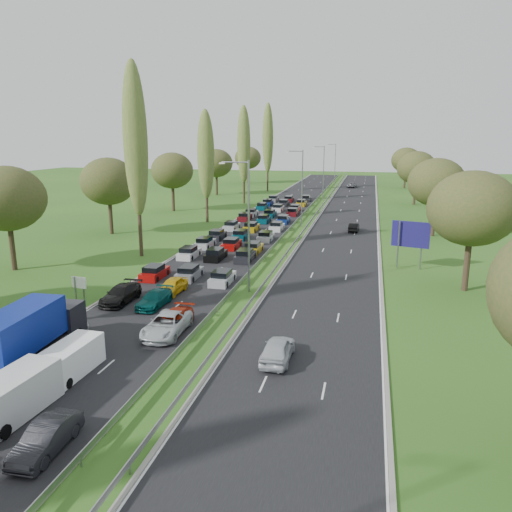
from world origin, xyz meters
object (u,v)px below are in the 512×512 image
Objects in this scene: direction_sign at (410,237)px; near_car_3 at (121,294)px; white_van_rear at (72,358)px; white_van_front at (14,395)px; info_sign at (79,285)px; near_car_2 at (58,334)px; blue_lorry at (31,332)px.

near_car_3 is at bearing -145.26° from direction_sign.
white_van_front is at bearing -91.12° from white_van_rear.
info_sign is 33.80m from direction_sign.
direction_sign is (21.41, 30.20, 2.58)m from white_van_rear.
near_car_2 is 9.20m from white_van_front.
white_van_front is 4.78m from white_van_rear.
white_van_rear is 0.92× the size of direction_sign.
near_car_3 reaches higher than near_car_2.
white_van_front is 2.61× the size of info_sign.
near_car_3 is at bearing 92.19° from near_car_2.
near_car_3 is at bearing 87.01° from blue_lorry.
near_car_3 is 0.57× the size of blue_lorry.
white_van_front is (3.34, -8.56, 0.45)m from near_car_2.
white_van_front is at bearing -121.74° from direction_sign.
blue_lorry is (0.03, -2.68, 1.24)m from near_car_2.
near_car_3 is 3.87m from info_sign.
blue_lorry is 6.79m from white_van_front.
white_van_front is 41.19m from direction_sign.
white_van_rear reaches higher than near_car_2.
near_car_3 is 2.39× the size of info_sign.
white_van_front is at bearing -63.75° from blue_lorry.
info_sign is at bearing -148.63° from direction_sign.
white_van_rear is (3.58, -12.87, 0.25)m from near_car_3.
blue_lorry is 1.82× the size of white_van_rear.
blue_lorry reaches higher than white_van_front.
white_van_front reaches higher than near_car_2.
info_sign is (-3.85, 11.53, -0.55)m from blue_lorry.
white_van_front reaches higher than info_sign.
blue_lorry reaches higher than white_van_rear.
near_car_2 is at bearing 115.08° from white_van_front.
white_van_rear reaches higher than near_car_3.
direction_sign reaches higher than blue_lorry.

